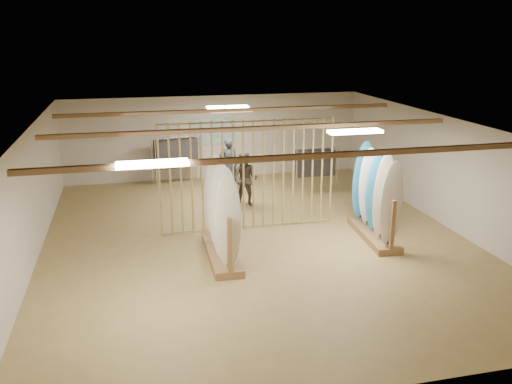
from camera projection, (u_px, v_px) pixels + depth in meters
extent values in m
plane|color=#A1854E|center=(256.00, 239.00, 13.16)|extent=(12.00, 12.00, 0.00)
plane|color=gray|center=(256.00, 125.00, 12.36)|extent=(12.00, 12.00, 0.00)
plane|color=beige|center=(215.00, 137.00, 18.35)|extent=(12.00, 0.00, 12.00)
plane|color=beige|center=(362.00, 304.00, 7.17)|extent=(12.00, 0.00, 12.00)
plane|color=beige|center=(30.00, 199.00, 11.64)|extent=(0.00, 12.00, 12.00)
plane|color=beige|center=(445.00, 171.00, 13.88)|extent=(0.00, 12.00, 12.00)
cube|color=#956A43|center=(256.00, 128.00, 12.38)|extent=(9.50, 6.12, 0.10)
cube|color=white|center=(256.00, 128.00, 12.37)|extent=(1.20, 0.35, 0.06)
cylinder|color=tan|center=(159.00, 181.00, 13.01)|extent=(0.05, 0.05, 2.78)
cylinder|color=tan|center=(170.00, 180.00, 13.07)|extent=(0.05, 0.05, 2.78)
cylinder|color=tan|center=(181.00, 180.00, 13.13)|extent=(0.05, 0.05, 2.78)
cylinder|color=tan|center=(192.00, 179.00, 13.18)|extent=(0.05, 0.05, 2.78)
cylinder|color=tan|center=(202.00, 178.00, 13.24)|extent=(0.05, 0.05, 2.78)
cylinder|color=tan|center=(213.00, 178.00, 13.30)|extent=(0.05, 0.05, 2.78)
cylinder|color=tan|center=(223.00, 177.00, 13.36)|extent=(0.05, 0.05, 2.78)
cylinder|color=tan|center=(233.00, 176.00, 13.42)|extent=(0.05, 0.05, 2.78)
cylinder|color=tan|center=(243.00, 176.00, 13.47)|extent=(0.05, 0.05, 2.78)
cylinder|color=tan|center=(254.00, 175.00, 13.53)|extent=(0.05, 0.05, 2.78)
cylinder|color=tan|center=(264.00, 174.00, 13.59)|extent=(0.05, 0.05, 2.78)
cylinder|color=tan|center=(274.00, 174.00, 13.65)|extent=(0.05, 0.05, 2.78)
cylinder|color=tan|center=(283.00, 173.00, 13.71)|extent=(0.05, 0.05, 2.78)
cylinder|color=tan|center=(293.00, 173.00, 13.76)|extent=(0.05, 0.05, 2.78)
cylinder|color=tan|center=(303.00, 172.00, 13.82)|extent=(0.05, 0.05, 2.78)
cylinder|color=tan|center=(312.00, 171.00, 13.88)|extent=(0.05, 0.05, 2.78)
cylinder|color=tan|center=(322.00, 171.00, 13.94)|extent=(0.05, 0.05, 2.78)
cylinder|color=tan|center=(331.00, 170.00, 14.00)|extent=(0.05, 0.05, 2.78)
cube|color=teal|center=(215.00, 131.00, 18.27)|extent=(1.40, 0.03, 0.90)
cube|color=#956A43|center=(222.00, 254.00, 12.08)|extent=(0.67, 2.36, 0.17)
cylinder|color=black|center=(221.00, 210.00, 11.78)|extent=(0.07, 2.30, 0.01)
ellipsoid|color=silver|center=(228.00, 221.00, 10.85)|extent=(0.54, 0.08, 2.07)
ellipsoid|color=silver|center=(224.00, 214.00, 11.30)|extent=(0.54, 0.08, 2.07)
ellipsoid|color=white|center=(221.00, 206.00, 11.76)|extent=(0.54, 0.08, 2.07)
ellipsoid|color=silver|center=(218.00, 200.00, 12.21)|extent=(0.54, 0.08, 2.07)
ellipsoid|color=white|center=(215.00, 194.00, 12.67)|extent=(0.54, 0.08, 2.07)
cube|color=#956A43|center=(373.00, 235.00, 13.23)|extent=(0.79, 2.32, 0.16)
cylinder|color=black|center=(376.00, 196.00, 12.94)|extent=(0.20, 2.22, 0.01)
ellipsoid|color=silver|center=(391.00, 204.00, 12.03)|extent=(0.52, 0.11, 2.00)
ellipsoid|color=silver|center=(384.00, 198.00, 12.48)|extent=(0.52, 0.11, 2.00)
ellipsoid|color=#2D8CD1|center=(376.00, 192.00, 12.92)|extent=(0.52, 0.11, 2.00)
ellipsoid|color=white|center=(369.00, 187.00, 13.36)|extent=(0.52, 0.11, 2.00)
ellipsoid|color=#2D8CD1|center=(363.00, 182.00, 13.81)|extent=(0.52, 0.11, 2.00)
cylinder|color=silver|center=(175.00, 138.00, 17.44)|extent=(1.47, 0.37, 0.03)
cube|color=black|center=(176.00, 153.00, 17.58)|extent=(1.44, 0.68, 0.91)
cylinder|color=silver|center=(176.00, 160.00, 17.65)|extent=(0.03, 0.03, 1.60)
cylinder|color=silver|center=(316.00, 149.00, 16.70)|extent=(1.32, 0.05, 0.03)
cube|color=black|center=(315.00, 163.00, 16.83)|extent=(1.23, 0.35, 0.80)
cylinder|color=silver|center=(315.00, 170.00, 16.89)|extent=(0.03, 0.03, 1.41)
imported|color=#222329|center=(229.00, 161.00, 16.90)|extent=(0.73, 0.52, 1.92)
imported|color=#3F3731|center=(246.00, 176.00, 15.51)|extent=(1.07, 1.03, 1.75)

